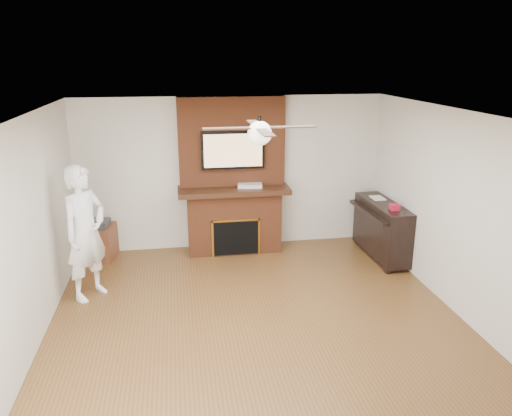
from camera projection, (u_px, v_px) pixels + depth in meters
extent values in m
cube|color=#543518|center=(259.00, 333.00, 6.00)|extent=(5.36, 5.86, 0.18)
cube|color=white|center=(260.00, 108.00, 5.21)|extent=(5.36, 5.86, 0.18)
cube|color=beige|center=(231.00, 172.00, 8.29)|extent=(5.36, 0.18, 2.50)
cube|color=beige|center=(341.00, 387.00, 2.93)|extent=(5.36, 0.18, 2.50)
cube|color=beige|center=(16.00, 242.00, 5.21)|extent=(0.18, 5.86, 2.50)
cube|color=beige|center=(471.00, 217.00, 6.01)|extent=(0.18, 5.86, 2.50)
cube|color=brown|center=(234.00, 221.00, 8.19)|extent=(1.50, 0.50, 1.00)
cube|color=black|center=(234.00, 190.00, 8.00)|extent=(1.78, 0.64, 0.08)
cube|color=brown|center=(232.00, 142.00, 7.95)|extent=(1.70, 0.20, 1.42)
cube|color=black|center=(236.00, 238.00, 8.00)|extent=(0.70, 0.06, 0.55)
cube|color=#BF8C2D|center=(236.00, 221.00, 7.91)|extent=(0.78, 0.02, 0.03)
cube|color=#BF8C2D|center=(213.00, 239.00, 7.94)|extent=(0.03, 0.02, 0.61)
cube|color=#BF8C2D|center=(259.00, 237.00, 8.05)|extent=(0.03, 0.02, 0.61)
cube|color=black|center=(233.00, 150.00, 7.84)|extent=(1.00, 0.07, 0.60)
cube|color=tan|center=(233.00, 151.00, 7.81)|extent=(0.92, 0.01, 0.52)
cylinder|color=black|center=(260.00, 123.00, 5.26)|extent=(0.04, 0.04, 0.14)
sphere|color=white|center=(260.00, 133.00, 5.29)|extent=(0.26, 0.26, 0.26)
cube|color=black|center=(290.00, 127.00, 5.33)|extent=(0.55, 0.11, 0.01)
cube|color=black|center=(255.00, 124.00, 5.59)|extent=(0.11, 0.55, 0.01)
cube|color=black|center=(229.00, 128.00, 5.22)|extent=(0.55, 0.11, 0.01)
cube|color=black|center=(265.00, 132.00, 4.96)|extent=(0.11, 0.55, 0.01)
imported|color=white|center=(85.00, 233.00, 6.48)|extent=(0.75, 0.79, 1.80)
cube|color=brown|center=(96.00, 243.00, 7.90)|extent=(0.63, 0.63, 0.53)
cube|color=#303032|center=(95.00, 224.00, 7.80)|extent=(0.47, 0.40, 0.11)
cube|color=black|center=(382.00, 229.00, 7.91)|extent=(0.45, 1.39, 0.85)
cube|color=black|center=(389.00, 250.00, 7.34)|extent=(0.06, 0.11, 0.74)
cube|color=black|center=(359.00, 223.00, 8.50)|extent=(0.06, 0.11, 0.74)
cube|color=black|center=(369.00, 212.00, 7.79)|extent=(0.19, 1.28, 0.05)
cube|color=silver|center=(378.00, 198.00, 8.03)|extent=(0.19, 0.26, 0.01)
cube|color=#B31631|center=(394.00, 207.00, 7.42)|extent=(0.13, 0.13, 0.09)
cube|color=silver|center=(250.00, 186.00, 8.00)|extent=(0.42, 0.28, 0.06)
cylinder|color=orange|center=(221.00, 251.00, 8.12)|extent=(0.07, 0.07, 0.11)
cylinder|color=#38702D|center=(239.00, 249.00, 8.23)|extent=(0.07, 0.07, 0.09)
cylinder|color=beige|center=(246.00, 250.00, 8.15)|extent=(0.07, 0.07, 0.12)
cylinder|color=#3846A9|center=(245.00, 250.00, 8.18)|extent=(0.06, 0.06, 0.09)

